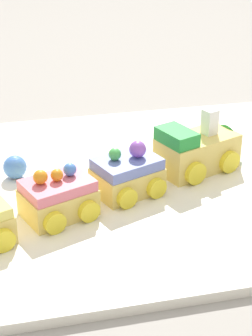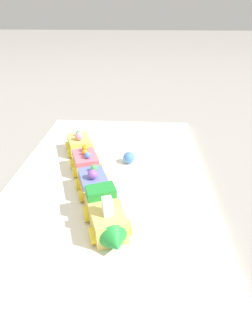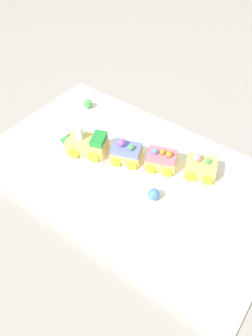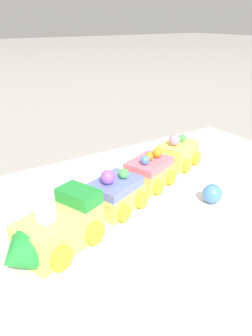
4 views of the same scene
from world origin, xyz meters
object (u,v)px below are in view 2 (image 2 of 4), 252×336
(cake_car_blueberry, at_px, (94,183))
(cake_car_lemon, at_px, (79,145))
(cake_train_locomotive, at_px, (107,219))
(gumball_blue, at_px, (129,158))
(cake_car_strawberry, at_px, (86,162))

(cake_car_blueberry, relative_size, cake_car_lemon, 1.00)
(cake_train_locomotive, height_order, cake_car_blueberry, cake_train_locomotive)
(cake_train_locomotive, xyz_separation_m, gumball_blue, (-0.25, 0.03, -0.01))
(cake_train_locomotive, height_order, gumball_blue, cake_train_locomotive)
(cake_car_blueberry, height_order, cake_car_strawberry, cake_car_blueberry)
(cake_car_lemon, bearing_deg, gumball_blue, 48.66)
(cake_car_lemon, distance_m, gumball_blue, 0.15)
(cake_car_lemon, bearing_deg, cake_train_locomotive, -0.01)
(cake_car_lemon, relative_size, gumball_blue, 3.07)
(cake_train_locomotive, xyz_separation_m, cake_car_strawberry, (-0.21, -0.08, -0.00))
(cake_train_locomotive, bearing_deg, gumball_blue, 152.95)
(cake_car_lemon, bearing_deg, cake_car_strawberry, 0.05)
(cake_car_blueberry, bearing_deg, gumball_blue, 131.32)
(cake_car_strawberry, bearing_deg, cake_train_locomotive, -0.03)
(cake_car_strawberry, bearing_deg, gumball_blue, 91.72)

